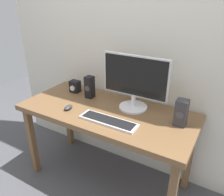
% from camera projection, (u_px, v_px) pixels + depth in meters
% --- Properties ---
extents(ground_plane, '(6.00, 6.00, 0.00)m').
position_uv_depth(ground_plane, '(107.00, 178.00, 2.17)').
color(ground_plane, '#4C4C51').
extents(wall_back, '(2.65, 0.04, 3.00)m').
position_uv_depth(wall_back, '(129.00, 8.00, 1.81)').
color(wall_back, silver).
rests_on(wall_back, ground_plane).
extents(desk, '(1.45, 0.65, 0.74)m').
position_uv_depth(desk, '(107.00, 118.00, 1.88)').
color(desk, brown).
rests_on(desk, ground_plane).
extents(monitor, '(0.55, 0.23, 0.44)m').
position_uv_depth(monitor, '(135.00, 81.00, 1.79)').
color(monitor, silver).
rests_on(monitor, desk).
extents(keyboard_primary, '(0.45, 0.13, 0.02)m').
position_uv_depth(keyboard_primary, '(108.00, 121.00, 1.67)').
color(keyboard_primary, silver).
rests_on(keyboard_primary, desk).
extents(mouse, '(0.06, 0.09, 0.03)m').
position_uv_depth(mouse, '(68.00, 107.00, 1.85)').
color(mouse, '#333338').
rests_on(mouse, desk).
extents(speaker_right, '(0.09, 0.08, 0.20)m').
position_uv_depth(speaker_right, '(181.00, 113.00, 1.60)').
color(speaker_right, '#333338').
rests_on(speaker_right, desk).
extents(speaker_left, '(0.07, 0.08, 0.20)m').
position_uv_depth(speaker_left, '(90.00, 87.00, 2.03)').
color(speaker_left, black).
rests_on(speaker_left, desk).
extents(audio_controller, '(0.09, 0.09, 0.11)m').
position_uv_depth(audio_controller, '(75.00, 86.00, 2.16)').
color(audio_controller, black).
rests_on(audio_controller, desk).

